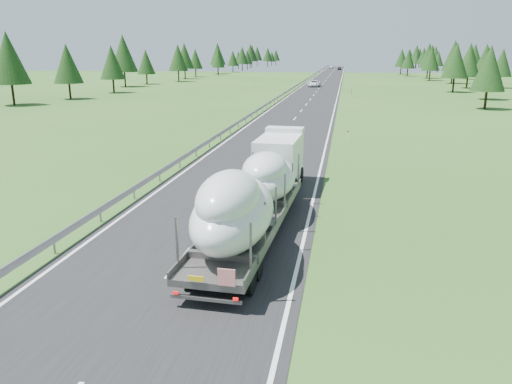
% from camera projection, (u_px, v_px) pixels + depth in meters
% --- Properties ---
extents(ground, '(400.00, 400.00, 0.00)m').
position_uv_depth(ground, '(179.00, 263.00, 19.49)').
color(ground, '#294E1A').
rests_on(ground, ground).
extents(road_surface, '(10.00, 400.00, 0.02)m').
position_uv_depth(road_surface, '(319.00, 89.00, 114.32)').
color(road_surface, black).
rests_on(road_surface, ground).
extents(guardrail, '(0.10, 400.00, 0.76)m').
position_uv_depth(guardrail, '(296.00, 86.00, 114.99)').
color(guardrail, slate).
rests_on(guardrail, ground).
extents(marker_posts, '(0.13, 350.08, 1.00)m').
position_uv_depth(marker_posts, '(348.00, 76.00, 165.24)').
color(marker_posts, silver).
rests_on(marker_posts, ground).
extents(highway_sign, '(0.08, 0.90, 2.60)m').
position_uv_depth(highway_sign, '(352.00, 87.00, 93.66)').
color(highway_sign, slate).
rests_on(highway_sign, ground).
extents(tree_line_right, '(28.14, 351.13, 12.44)m').
position_uv_depth(tree_line_right, '(476.00, 57.00, 133.91)').
color(tree_line_right, black).
rests_on(tree_line_right, ground).
extents(tree_line_left, '(14.49, 351.16, 12.54)m').
position_uv_depth(tree_line_left, '(203.00, 56.00, 174.26)').
color(tree_line_left, black).
rests_on(tree_line_left, ground).
extents(boat_truck, '(3.12, 18.22, 3.91)m').
position_uv_depth(boat_truck, '(258.00, 185.00, 22.86)').
color(boat_truck, silver).
rests_on(boat_truck, ground).
extents(distant_van, '(2.96, 5.83, 1.58)m').
position_uv_depth(distant_van, '(314.00, 83.00, 120.26)').
color(distant_van, silver).
rests_on(distant_van, ground).
extents(distant_car_dark, '(1.87, 4.42, 1.49)m').
position_uv_depth(distant_car_dark, '(339.00, 68.00, 239.13)').
color(distant_car_dark, black).
rests_on(distant_car_dark, ground).
extents(distant_car_blue, '(1.84, 4.31, 1.38)m').
position_uv_depth(distant_car_blue, '(331.00, 67.00, 266.49)').
color(distant_car_blue, '#171C42').
rests_on(distant_car_blue, ground).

